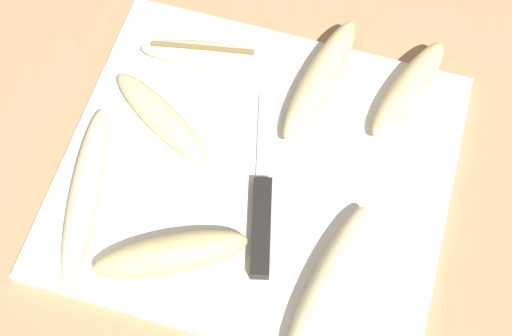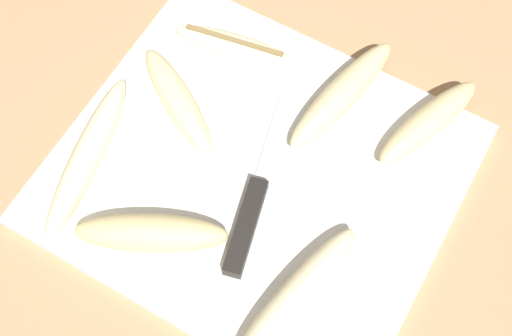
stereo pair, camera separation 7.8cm
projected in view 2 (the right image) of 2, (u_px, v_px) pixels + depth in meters
ground_plane at (256, 176)px, 0.80m from camera, size 4.00×4.00×0.00m
cutting_board at (256, 174)px, 0.80m from camera, size 0.43×0.38×0.01m
knife at (251, 211)px, 0.76m from camera, size 0.08×0.23×0.02m
banana_soft_right at (178, 100)px, 0.81m from camera, size 0.15×0.11×0.03m
banana_pale_long at (87, 157)px, 0.78m from camera, size 0.07×0.21×0.03m
banana_ripe_center at (342, 94)px, 0.81m from camera, size 0.07×0.18×0.04m
banana_spotted_left at (151, 233)px, 0.74m from camera, size 0.16×0.11×0.04m
banana_cream_curved at (296, 297)px, 0.71m from camera, size 0.07×0.19×0.04m
banana_bright_far at (235, 46)px, 0.85m from camera, size 0.15×0.06×0.02m
banana_mellow_near at (428, 122)px, 0.80m from camera, size 0.08×0.16×0.03m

